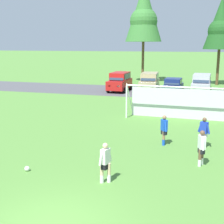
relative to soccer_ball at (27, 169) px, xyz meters
name	(u,v)px	position (x,y,z in m)	size (l,w,h in m)	color
ground_plane	(144,117)	(2.94, 11.47, -0.11)	(400.00, 400.00, 0.00)	#518438
parking_lot_strip	(165,92)	(2.94, 24.37, -0.11)	(52.00, 8.40, 0.01)	#4C4C51
soccer_ball	(27,169)	(0.00, 0.00, 0.00)	(0.22, 0.22, 0.22)	white
soccer_goal	(178,101)	(5.38, 11.72, 1.18)	(7.46, 2.12, 2.57)	white
player_striker_near	(105,163)	(3.60, -0.14, 0.71)	(0.40, 0.70, 1.64)	beige
player_midfield_center	(204,133)	(7.26, 5.43, 0.71)	(0.66, 0.47, 1.64)	brown
player_defender_far	(201,148)	(7.19, 2.79, 0.71)	(0.36, 0.74, 1.64)	brown
player_winger_left	(164,130)	(5.19, 5.34, 0.71)	(0.42, 0.70, 1.64)	#936B4C
parked_car_slot_far_left	(120,81)	(-2.29, 23.99, 1.00)	(2.20, 4.63, 2.16)	red
parked_car_slot_left	(149,82)	(1.10, 24.47, 1.00)	(2.33, 4.70, 2.16)	tan
parked_car_slot_center_left	(173,86)	(3.87, 23.32, 0.77)	(2.19, 4.28, 1.72)	navy
parked_car_slot_center	(201,84)	(6.82, 24.30, 1.00)	(2.26, 4.66, 2.16)	#B2B2BC
tree_left_edge	(144,14)	(-1.52, 33.84, 9.26)	(5.10, 5.10, 13.61)	brown
tree_mid_left	(221,25)	(8.70, 33.04, 7.63)	(4.22, 4.22, 11.25)	brown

